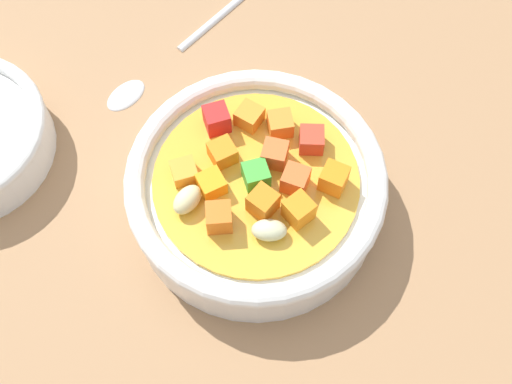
{
  "coord_description": "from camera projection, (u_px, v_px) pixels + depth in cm",
  "views": [
    {
      "loc": [
        4.67,
        21.87,
        47.62
      ],
      "look_at": [
        0.0,
        0.0,
        2.34
      ],
      "focal_mm": 47.26,
      "sensor_mm": 36.0,
      "label": 1
    }
  ],
  "objects": [
    {
      "name": "soup_bowl_main",
      "position": [
        256.0,
        189.0,
        0.5
      ],
      "size": [
        19.19,
        19.19,
        6.31
      ],
      "color": "white",
      "rests_on": "ground_plane"
    },
    {
      "name": "ground_plane",
      "position": [
        256.0,
        211.0,
        0.53
      ],
      "size": [
        140.0,
        140.0,
        2.0
      ],
      "primitive_type": "cube",
      "color": "#9E754F"
    },
    {
      "name": "spoon",
      "position": [
        176.0,
        51.0,
        0.59
      ],
      "size": [
        17.42,
        13.19,
        0.76
      ],
      "rotation": [
        0.0,
        0.0,
        6.91
      ],
      "color": "silver",
      "rests_on": "ground_plane"
    }
  ]
}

